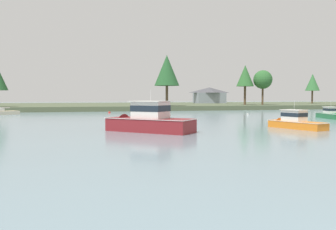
{
  "coord_description": "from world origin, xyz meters",
  "views": [
    {
      "loc": [
        -6.89,
        -4.14,
        3.65
      ],
      "look_at": [
        0.21,
        25.98,
        1.95
      ],
      "focal_mm": 36.18,
      "sensor_mm": 36.0,
      "label": 1
    }
  ],
  "objects": [
    {
      "name": "shore_tree_inland_a",
      "position": [
        42.75,
        85.79,
        8.5
      ],
      "size": [
        5.43,
        5.43,
        10.08
      ],
      "color": "brown",
      "rests_on": "far_shore_bank"
    },
    {
      "name": "shore_tree_inland_c",
      "position": [
        12.89,
        80.95,
        10.3
      ],
      "size": [
        6.43,
        6.43,
        13.1
      ],
      "color": "brown",
      "rests_on": "far_shore_bank"
    },
    {
      "name": "cruiser_maroon",
      "position": [
        -1.35,
        30.9,
        0.72
      ],
      "size": [
        9.92,
        9.35,
        5.49
      ],
      "color": "maroon",
      "rests_on": "ground"
    },
    {
      "name": "shore_tree_center",
      "position": [
        37.92,
        87.39,
        9.62
      ],
      "size": [
        5.05,
        5.05,
        11.62
      ],
      "color": "brown",
      "rests_on": "far_shore_bank"
    },
    {
      "name": "dinghy_navy",
      "position": [
        37.25,
        60.16,
        0.15
      ],
      "size": [
        1.4,
        3.22,
        0.61
      ],
      "color": "navy",
      "rests_on": "ground"
    },
    {
      "name": "mooring_buoy_red",
      "position": [
        -2.38,
        71.19,
        0.09
      ],
      "size": [
        0.51,
        0.51,
        0.56
      ],
      "color": "red",
      "rests_on": "ground"
    },
    {
      "name": "cruiser_orange",
      "position": [
        15.91,
        30.45,
        0.5
      ],
      "size": [
        4.18,
        7.95,
        4.0
      ],
      "color": "orange",
      "rests_on": "ground"
    },
    {
      "name": "shore_tree_left",
      "position": [
        69.53,
        99.64,
        8.54
      ],
      "size": [
        4.79,
        4.79,
        10.34
      ],
      "color": "brown",
      "rests_on": "far_shore_bank"
    },
    {
      "name": "mooring_buoy_white",
      "position": [
        23.9,
        57.43,
        0.07
      ],
      "size": [
        0.37,
        0.37,
        0.43
      ],
      "color": "white",
      "rests_on": "ground"
    },
    {
      "name": "cottage_hillside",
      "position": [
        36.48,
        113.46,
        4.18
      ],
      "size": [
        11.44,
        7.46,
        5.78
      ],
      "color": "gray",
      "rests_on": "far_shore_bank"
    },
    {
      "name": "cruiser_green",
      "position": [
        32.07,
        43.56,
        0.43
      ],
      "size": [
        3.36,
        7.48,
        3.58
      ],
      "color": "#236B3D",
      "rests_on": "ground"
    },
    {
      "name": "far_shore_bank",
      "position": [
        0.0,
        105.51,
        0.59
      ],
      "size": [
        210.86,
        54.31,
        1.19
      ],
      "primitive_type": "cube",
      "color": "#4C563D",
      "rests_on": "ground"
    }
  ]
}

